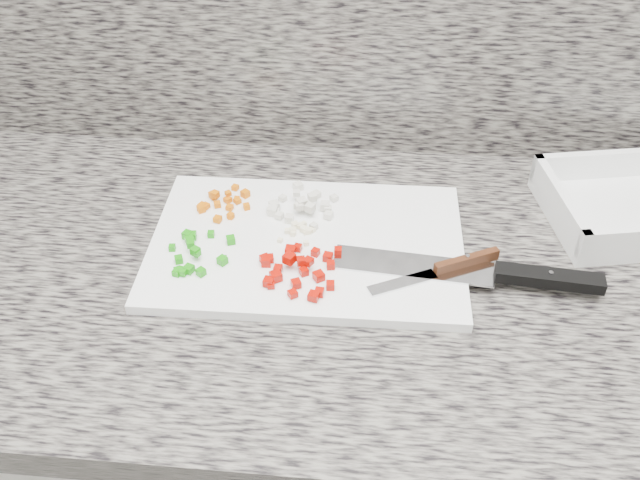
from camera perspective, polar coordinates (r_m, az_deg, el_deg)
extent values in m
cube|color=silver|center=(1.31, 3.24, -17.66)|extent=(3.92, 0.62, 0.86)
cube|color=slate|center=(0.97, 4.21, -3.11)|extent=(3.96, 0.64, 0.04)
cube|color=white|center=(0.97, -1.06, -0.41)|extent=(0.43, 0.29, 0.01)
cube|color=#CF5F04|center=(1.04, -8.39, 3.62)|extent=(0.01, 0.01, 0.01)
cube|color=#CF5F04|center=(1.06, -8.54, 3.58)|extent=(0.01, 0.01, 0.01)
cube|color=#CF5F04|center=(1.04, -9.14, 2.72)|extent=(0.01, 0.01, 0.01)
cube|color=#CF5F04|center=(1.05, -7.39, 3.22)|extent=(0.01, 0.01, 0.01)
cube|color=#CF5F04|center=(1.03, -7.24, 2.61)|extent=(0.01, 0.01, 0.01)
cube|color=#CF5F04|center=(1.04, -9.40, 2.70)|extent=(0.01, 0.01, 0.01)
cube|color=#CF5F04|center=(1.03, -5.89, 2.68)|extent=(0.01, 0.01, 0.01)
cube|color=#CF5F04|center=(1.04, -8.22, 2.85)|extent=(0.01, 0.01, 0.01)
cube|color=#CF5F04|center=(1.05, -6.00, 3.71)|extent=(0.01, 0.01, 0.01)
cube|color=#CF5F04|center=(1.01, -7.16, 1.93)|extent=(0.01, 0.01, 0.01)
cube|color=#CF5F04|center=(1.07, -6.80, 4.20)|extent=(0.01, 0.01, 0.01)
cube|color=#CF5F04|center=(1.05, -7.36, 3.72)|extent=(0.01, 0.01, 0.01)
cube|color=#CF5F04|center=(1.04, -6.63, 3.14)|extent=(0.01, 0.01, 0.01)
cube|color=#CF5F04|center=(1.03, -9.49, 2.47)|extent=(0.01, 0.01, 0.01)
cube|color=#CF5F04|center=(1.01, -7.19, 1.90)|extent=(0.01, 0.01, 0.01)
cube|color=#CF5F04|center=(1.01, -8.20, 1.67)|extent=(0.01, 0.01, 0.01)
cube|color=#CF5F04|center=(1.05, -6.67, 3.31)|extent=(0.01, 0.01, 0.01)
cube|color=beige|center=(1.06, -1.77, 4.33)|extent=(0.02, 0.02, 0.01)
cube|color=beige|center=(0.99, -0.51, 1.09)|extent=(0.01, 0.01, 0.01)
cube|color=beige|center=(1.00, -0.79, 2.60)|extent=(0.02, 0.02, 0.01)
cube|color=beige|center=(1.02, 0.63, 2.48)|extent=(0.01, 0.01, 0.01)
cube|color=beige|center=(1.05, -0.32, 3.68)|extent=(0.02, 0.02, 0.01)
cube|color=beige|center=(1.01, -1.65, 2.73)|extent=(0.01, 0.01, 0.01)
cube|color=beige|center=(1.04, -3.00, 3.37)|extent=(0.01, 0.01, 0.01)
cube|color=beige|center=(1.02, -0.62, 3.44)|extent=(0.01, 0.01, 0.01)
cube|color=beige|center=(1.02, -3.72, 2.64)|extent=(0.01, 0.01, 0.01)
cube|color=beige|center=(1.02, -1.12, 2.80)|extent=(0.01, 0.01, 0.01)
cube|color=beige|center=(1.01, -1.66, 2.78)|extent=(0.02, 0.02, 0.01)
cube|color=beige|center=(1.04, 1.13, 3.39)|extent=(0.01, 0.01, 0.01)
cube|color=beige|center=(1.01, -1.46, 2.98)|extent=(0.02, 0.02, 0.01)
cube|color=beige|center=(1.02, 0.40, 2.75)|extent=(0.01, 0.01, 0.01)
cube|color=beige|center=(1.02, -0.73, 2.52)|extent=(0.01, 0.01, 0.01)
cube|color=beige|center=(1.01, -3.28, 1.98)|extent=(0.01, 0.01, 0.01)
cube|color=beige|center=(1.03, -1.89, 3.78)|extent=(0.01, 0.01, 0.01)
cube|color=beige|center=(1.00, -2.47, 1.72)|extent=(0.01, 0.01, 0.01)
cube|color=beige|center=(1.01, -3.81, 2.32)|extent=(0.01, 0.01, 0.01)
cube|color=beige|center=(1.02, -3.52, 2.32)|extent=(0.01, 0.01, 0.01)
cube|color=beige|center=(1.02, -3.68, 2.75)|extent=(0.02, 0.02, 0.01)
cube|color=beige|center=(1.01, 0.68, 1.99)|extent=(0.01, 0.01, 0.01)
cube|color=beige|center=(1.02, -3.89, 2.45)|extent=(0.01, 0.01, 0.01)
cube|color=#17890C|center=(0.99, -10.19, 0.35)|extent=(0.01, 0.01, 0.01)
cube|color=#17890C|center=(0.93, -9.50, -2.54)|extent=(0.01, 0.01, 0.01)
cube|color=#17890C|center=(0.93, -10.95, -2.48)|extent=(0.01, 0.01, 0.01)
cube|color=#17890C|center=(0.98, -10.40, 0.02)|extent=(0.02, 0.02, 0.01)
cube|color=#17890C|center=(0.95, -9.83, -1.05)|extent=(0.01, 0.01, 0.01)
cube|color=#17890C|center=(0.93, -11.40, -2.57)|extent=(0.01, 0.01, 0.01)
cube|color=#17890C|center=(0.94, -7.76, -1.54)|extent=(0.01, 0.01, 0.01)
cube|color=#17890C|center=(0.99, -10.36, 0.23)|extent=(0.01, 0.01, 0.01)
cube|color=#17890C|center=(0.99, -10.56, 0.39)|extent=(0.01, 0.01, 0.01)
cube|color=#17890C|center=(0.94, -7.82, -1.63)|extent=(0.02, 0.02, 0.01)
cube|color=#17890C|center=(0.95, -9.94, -0.89)|extent=(0.01, 0.01, 0.01)
cube|color=#17890C|center=(0.93, -10.45, -2.29)|extent=(0.01, 0.01, 0.01)
cube|color=#17890C|center=(0.96, -10.29, -0.31)|extent=(0.01, 0.01, 0.01)
cube|color=#17890C|center=(0.99, -8.71, 0.47)|extent=(0.01, 0.01, 0.01)
cube|color=#17890C|center=(0.97, -7.16, 0.01)|extent=(0.01, 0.01, 0.01)
cube|color=#17890C|center=(0.97, -11.74, -0.60)|extent=(0.01, 0.01, 0.01)
cube|color=#17890C|center=(0.95, -11.23, -1.53)|extent=(0.01, 0.01, 0.01)
cube|color=#17890C|center=(0.94, -11.30, -2.40)|extent=(0.01, 0.01, 0.01)
cube|color=#A10B02|center=(0.91, -0.10, -2.91)|extent=(0.02, 0.02, 0.01)
cube|color=#A10B02|center=(0.92, -0.93, -1.72)|extent=(0.02, 0.02, 0.01)
cube|color=#A10B02|center=(0.90, -3.94, -3.61)|extent=(0.01, 0.01, 0.01)
cube|color=#A10B02|center=(0.90, -1.94, -3.50)|extent=(0.02, 0.02, 0.01)
cube|color=#A10B02|center=(0.92, -3.38, -2.31)|extent=(0.01, 0.01, 0.01)
cube|color=#A10B02|center=(0.92, -1.30, -2.54)|extent=(0.01, 0.01, 0.01)
cube|color=#A10B02|center=(0.93, -4.42, -1.55)|extent=(0.02, 0.02, 0.01)
cube|color=#A10B02|center=(0.90, 0.83, -3.65)|extent=(0.01, 0.01, 0.01)
cube|color=#A10B02|center=(0.94, 0.63, -1.36)|extent=(0.01, 0.01, 0.01)
cube|color=#A10B02|center=(0.95, -2.38, -0.84)|extent=(0.01, 0.01, 0.01)
cube|color=#A10B02|center=(0.90, -4.13, -3.35)|extent=(0.01, 0.01, 0.01)
cube|color=#A10B02|center=(0.92, -2.48, -1.49)|extent=(0.02, 0.02, 0.01)
cube|color=#A10B02|center=(0.88, -0.51, -4.50)|extent=(0.02, 0.02, 0.01)
cube|color=#A10B02|center=(0.91, -3.55, -2.91)|extent=(0.02, 0.02, 0.01)
cube|color=#A10B02|center=(0.89, -2.20, -4.31)|extent=(0.01, 0.01, 0.01)
cube|color=#A10B02|center=(0.95, 1.45, -0.89)|extent=(0.01, 0.01, 0.01)
cube|color=#A10B02|center=(0.89, -0.06, -4.19)|extent=(0.01, 0.01, 0.01)
cube|color=#A10B02|center=(0.95, -1.78, -0.61)|extent=(0.01, 0.01, 0.01)
cube|color=#A10B02|center=(0.94, -0.37, -0.99)|extent=(0.01, 0.01, 0.01)
cube|color=#A10B02|center=(0.93, -4.32, -1.71)|extent=(0.01, 0.01, 0.01)
cube|color=#A10B02|center=(0.93, 0.85, -2.01)|extent=(0.01, 0.01, 0.01)
cube|color=#A10B02|center=(0.94, -4.07, -1.48)|extent=(0.01, 0.01, 0.01)
cube|color=#A10B02|center=(0.92, -1.54, -1.69)|extent=(0.01, 0.01, 0.01)
cube|color=#F3E9BB|center=(0.98, -1.29, 0.87)|extent=(0.01, 0.01, 0.01)
cube|color=#F3E9BB|center=(0.96, -1.12, -0.25)|extent=(0.01, 0.01, 0.01)
cube|color=#F3E9BB|center=(0.97, -3.22, -0.02)|extent=(0.01, 0.01, 0.01)
cube|color=#F3E9BB|center=(0.99, -1.60, 1.12)|extent=(0.01, 0.01, 0.01)
cube|color=#F3E9BB|center=(0.98, -2.19, 0.75)|extent=(0.01, 0.01, 0.01)
cube|color=#F3E9BB|center=(0.98, -2.63, 0.74)|extent=(0.01, 0.01, 0.01)
cube|color=#F3E9BB|center=(0.98, -2.17, 0.54)|extent=(0.01, 0.01, 0.01)
cube|color=#F3E9BB|center=(0.98, -0.93, 0.76)|extent=(0.01, 0.01, 0.01)
cube|color=#F3E9BB|center=(0.98, -1.13, 0.63)|extent=(0.01, 0.01, 0.01)
cube|color=#F3E9BB|center=(0.99, -1.31, 1.28)|extent=(0.01, 0.01, 0.01)
cube|color=#F3E9BB|center=(0.99, -2.00, 1.20)|extent=(0.01, 0.01, 0.01)
cube|color=#F3E9BB|center=(0.98, -0.57, 0.82)|extent=(0.01, 0.01, 0.01)
cube|color=silver|center=(0.94, 7.47, -2.05)|extent=(0.21, 0.06, 0.00)
cube|color=black|center=(0.95, 17.88, -2.91)|extent=(0.14, 0.04, 0.02)
cylinder|color=silver|center=(0.94, 17.99, -2.51)|extent=(0.01, 0.01, 0.00)
cube|color=silver|center=(0.91, 6.61, -3.42)|extent=(0.09, 0.06, 0.00)
cube|color=#412010|center=(0.95, 11.65, -1.69)|extent=(0.09, 0.05, 0.02)
cylinder|color=silver|center=(0.94, 11.72, -1.27)|extent=(0.01, 0.01, 0.00)
cube|color=white|center=(1.13, 24.21, 1.93)|extent=(0.30, 0.24, 0.01)
cube|color=white|center=(1.18, 22.76, 5.68)|extent=(0.26, 0.07, 0.04)
cube|color=white|center=(1.06, 18.57, 2.75)|extent=(0.05, 0.19, 0.04)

